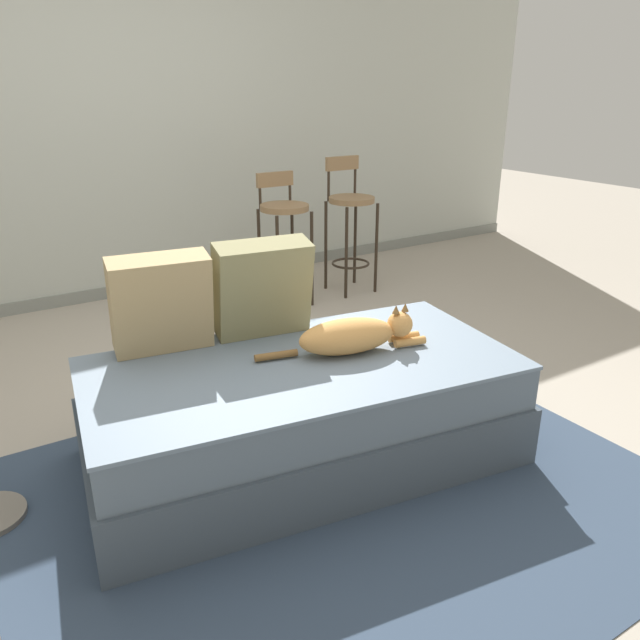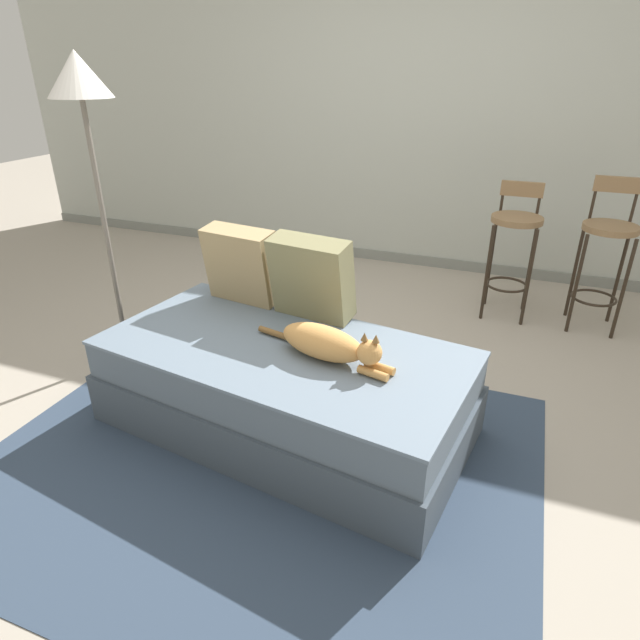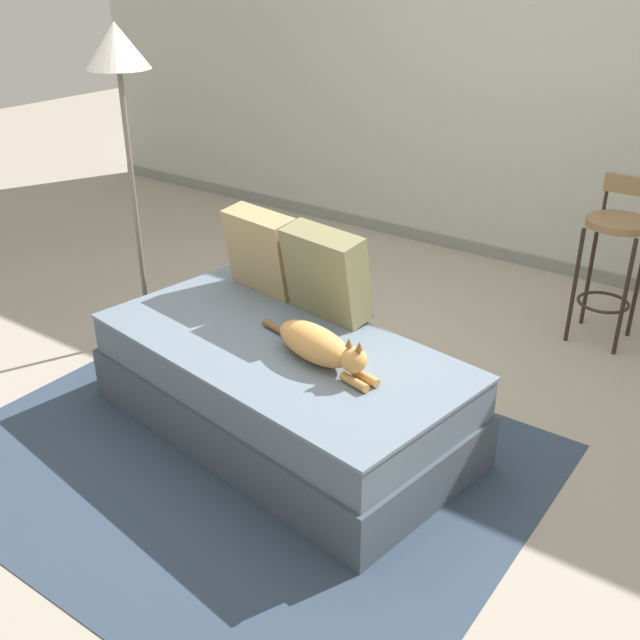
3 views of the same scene
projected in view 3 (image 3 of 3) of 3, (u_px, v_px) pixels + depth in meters
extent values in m
plane|color=#A89E8E|center=(330.00, 391.00, 3.84)|extent=(16.00, 16.00, 0.00)
cube|color=#B7BCB2|center=(528.00, 73.00, 4.89)|extent=(8.00, 0.10, 2.60)
cube|color=gray|center=(503.00, 254.00, 5.41)|extent=(8.00, 0.02, 0.09)
cube|color=#334256|center=(240.00, 458.00, 3.33)|extent=(2.47, 1.99, 0.01)
cube|color=#44505B|center=(281.00, 404.00, 3.49)|extent=(1.88, 1.14, 0.26)
cube|color=slate|center=(280.00, 362.00, 3.39)|extent=(1.83, 1.10, 0.20)
cube|color=slate|center=(280.00, 345.00, 3.35)|extent=(1.85, 1.11, 0.02)
cube|color=tan|center=(263.00, 251.00, 3.77)|extent=(0.43, 0.26, 0.42)
cube|color=#847F56|center=(326.00, 274.00, 3.50)|extent=(0.45, 0.28, 0.44)
ellipsoid|color=tan|center=(314.00, 343.00, 3.19)|extent=(0.45, 0.26, 0.15)
sphere|color=tan|center=(354.00, 360.00, 3.01)|extent=(0.11, 0.11, 0.11)
cone|color=brown|center=(349.00, 342.00, 2.99)|extent=(0.03, 0.03, 0.04)
cone|color=brown|center=(359.00, 346.00, 2.97)|extent=(0.03, 0.03, 0.04)
cylinder|color=tan|center=(354.00, 382.00, 3.00)|extent=(0.14, 0.07, 0.04)
cylinder|color=tan|center=(365.00, 377.00, 3.04)|extent=(0.14, 0.07, 0.04)
cylinder|color=brown|center=(276.00, 328.00, 3.43)|extent=(0.18, 0.07, 0.03)
cylinder|color=#2D2319|center=(574.00, 286.00, 4.18)|extent=(0.02, 0.02, 0.68)
cylinder|color=#2D2319|center=(624.00, 298.00, 4.04)|extent=(0.02, 0.02, 0.68)
cylinder|color=#2D2319|center=(590.00, 271.00, 4.38)|extent=(0.02, 0.02, 0.68)
cylinder|color=#2D2319|center=(638.00, 282.00, 4.23)|extent=(0.02, 0.02, 0.68)
torus|color=#2D2319|center=(603.00, 302.00, 4.26)|extent=(0.29, 0.29, 0.02)
cylinder|color=olive|center=(618.00, 223.00, 4.04)|extent=(0.34, 0.34, 0.04)
cylinder|color=#2D2319|center=(605.00, 199.00, 4.17)|extent=(0.02, 0.02, 0.20)
cube|color=olive|center=(631.00, 185.00, 4.06)|extent=(0.28, 0.03, 0.10)
cylinder|color=slate|center=(150.00, 334.00, 4.37)|extent=(0.28, 0.28, 0.02)
cylinder|color=slate|center=(136.00, 213.00, 4.04)|extent=(0.03, 0.03, 1.50)
cone|color=silver|center=(116.00, 45.00, 3.66)|extent=(0.32, 0.32, 0.22)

